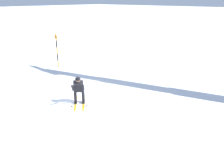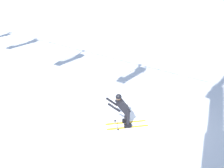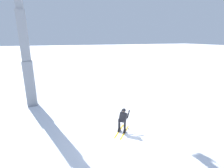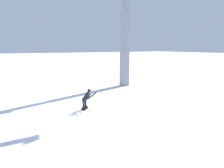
{
  "view_description": "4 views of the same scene",
  "coord_description": "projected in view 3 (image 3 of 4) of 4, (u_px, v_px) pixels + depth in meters",
  "views": [
    {
      "loc": [
        6.48,
        8.13,
        4.57
      ],
      "look_at": [
        0.57,
        2.8,
        1.57
      ],
      "focal_mm": 36.7,
      "sensor_mm": 36.0,
      "label": 1
    },
    {
      "loc": [
        -4.64,
        8.13,
        5.98
      ],
      "look_at": [
        0.91,
        0.78,
        1.72
      ],
      "focal_mm": 43.09,
      "sensor_mm": 36.0,
      "label": 2
    },
    {
      "loc": [
        -3.49,
        -7.66,
        5.57
      ],
      "look_at": [
        0.26,
        2.07,
        2.67
      ],
      "focal_mm": 26.6,
      "sensor_mm": 36.0,
      "label": 3
    },
    {
      "loc": [
        11.39,
        -3.48,
        4.03
      ],
      "look_at": [
        0.64,
        2.46,
        1.59
      ],
      "focal_mm": 29.6,
      "sensor_mm": 36.0,
      "label": 4
    }
  ],
  "objects": [
    {
      "name": "lift_tower_near",
      "position": [
        25.0,
        46.0,
        12.9
      ],
      "size": [
        0.75,
        2.98,
        11.96
      ],
      "color": "gray",
      "rests_on": "ground_plane"
    },
    {
      "name": "skier_carving_main",
      "position": [
        123.0,
        119.0,
        10.15
      ],
      "size": [
        1.55,
        1.61,
        1.55
      ],
      "color": "yellow",
      "rests_on": "ground_plane"
    },
    {
      "name": "ground_plane",
      "position": [
        121.0,
        138.0,
        9.58
      ],
      "size": [
        260.0,
        260.0,
        0.0
      ],
      "primitive_type": "plane",
      "color": "white"
    }
  ]
}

